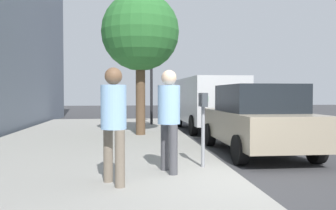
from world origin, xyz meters
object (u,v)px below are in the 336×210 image
Objects in this scene: parked_sedan_near at (256,119)px; traffic_signal at (154,71)px; parked_van_far at (207,101)px; street_tree at (140,33)px; parking_meter at (203,114)px; pedestrian_at_meter at (169,112)px; pedestrian_bystander at (114,115)px.

traffic_signal reaches higher than parked_sedan_near.
traffic_signal is (1.52, 2.15, 1.32)m from parked_van_far.
traffic_signal is (4.00, -0.72, -1.03)m from street_tree.
pedestrian_at_meter is (-0.38, 0.70, 0.06)m from parking_meter.
pedestrian_bystander is (-1.11, 1.63, 0.05)m from parking_meter.
pedestrian_bystander is at bearing 133.32° from parked_sedan_near.
parking_meter is at bearing 4.75° from pedestrian_bystander.
traffic_signal reaches higher than pedestrian_bystander.
parked_van_far reaches higher than pedestrian_at_meter.
traffic_signal reaches higher than parking_meter.
pedestrian_bystander is at bearing -157.85° from pedestrian_at_meter.
parked_van_far is 4.46m from street_tree.
traffic_signal is at bearing 71.58° from pedestrian_at_meter.
parked_van_far is at bearing -13.23° from parking_meter.
street_tree is at bearing 130.75° from parked_van_far.
traffic_signal is at bearing 54.75° from parked_van_far.
street_tree is 4.19m from traffic_signal.
pedestrian_bystander is at bearing 124.34° from parking_meter.
street_tree is (5.76, 0.33, 2.38)m from pedestrian_at_meter.
pedestrian_bystander is (-0.74, 0.93, -0.01)m from pedestrian_at_meter.
traffic_signal is (10.50, -1.32, 1.36)m from pedestrian_bystander.
pedestrian_bystander is 4.79m from parked_sedan_near.
parked_van_far is at bearing -0.00° from parked_sedan_near.
pedestrian_at_meter is 8.62m from parked_van_far.
pedestrian_bystander is 9.63m from parked_van_far.
parking_meter is 0.79m from pedestrian_at_meter.
parking_meter is at bearing 166.77° from parked_van_far.
parked_sedan_near is at bearing 28.85° from pedestrian_at_meter.
parking_meter is 8.08m from parked_van_far.
parking_meter is at bearing -178.14° from traffic_signal.
pedestrian_bystander is 0.50× the size of traffic_signal.
traffic_signal is at bearing 1.86° from parking_meter.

